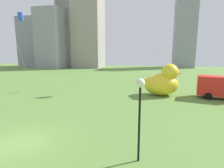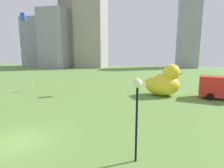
% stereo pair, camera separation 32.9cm
% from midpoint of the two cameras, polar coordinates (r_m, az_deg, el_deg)
% --- Properties ---
extents(ground_plane, '(140.00, 140.00, 0.00)m').
position_cam_midpoint_polar(ground_plane, '(13.80, -27.44, -16.15)').
color(ground_plane, olive).
extents(giant_inflatable_duck, '(5.23, 3.36, 4.33)m').
position_cam_midpoint_polar(giant_inflatable_duck, '(25.28, 15.33, 0.62)').
color(giant_inflatable_duck, yellow).
rests_on(giant_inflatable_duck, ground).
extents(lamppost, '(0.47, 0.47, 4.55)m').
position_cam_midpoint_polar(lamppost, '(9.31, 7.86, -4.54)').
color(lamppost, black).
rests_on(lamppost, ground).
extents(box_truck, '(6.63, 3.47, 2.85)m').
position_cam_midpoint_polar(box_truck, '(26.35, 31.55, -1.02)').
color(box_truck, red).
rests_on(box_truck, ground).
extents(city_skyline, '(68.85, 22.01, 40.34)m').
position_cam_midpoint_polar(city_skyline, '(72.91, -8.79, 17.67)').
color(city_skyline, gray).
rests_on(city_skyline, ground).
extents(kite_blue, '(2.59, 2.18, 11.66)m').
position_cam_midpoint_polar(kite_blue, '(31.67, -27.32, 18.39)').
color(kite_blue, silver).
rests_on(kite_blue, ground).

